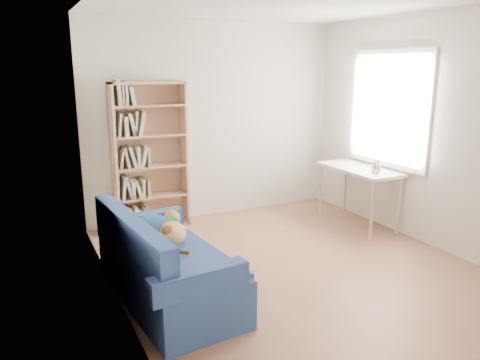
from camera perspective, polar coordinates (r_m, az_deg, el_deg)
name	(u,v)px	position (r m, az deg, el deg)	size (l,w,h in m)	color
ground	(292,266)	(4.93, 6.37, -10.40)	(4.00, 4.00, 0.00)	brown
room_shell	(303,106)	(4.60, 7.73, 8.98)	(3.54, 4.04, 2.62)	silver
sofa	(164,267)	(4.19, -9.20, -10.38)	(0.93, 1.70, 0.80)	navy
bookshelf	(150,162)	(5.94, -10.87, 2.15)	(0.91, 0.28, 1.83)	tan
desk	(359,174)	(6.15, 14.28, 0.73)	(0.52, 1.14, 0.75)	white
pen_cup	(376,168)	(5.84, 16.24, 1.39)	(0.09, 0.09, 0.18)	white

